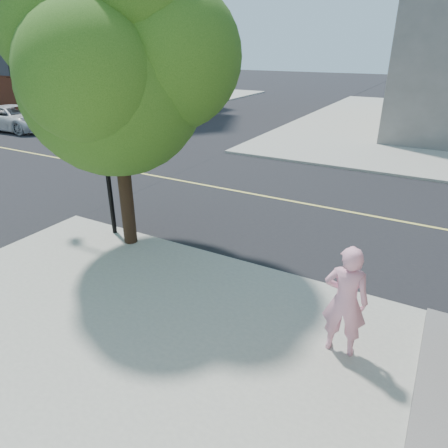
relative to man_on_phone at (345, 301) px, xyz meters
The scene contains 8 objects.
ground 7.53m from the man_on_phone, 165.47° to the left, with size 140.00×140.00×0.00m, color black.
road_ew 9.68m from the man_on_phone, 138.56° to the left, with size 140.00×9.00×0.01m, color black.
sidewalk_nw 38.21m from the man_on_phone, 142.28° to the left, with size 26.00×25.00×0.12m, color #9C9B8D.
church 34.25m from the man_on_phone, 143.87° to the left, with size 15.20×12.00×14.40m.
man_on_phone is the anchor object (origin of this frame).
street_tree 6.62m from the man_on_phone, 166.03° to the left, with size 5.00×4.54×6.63m.
signal_pole 8.84m from the man_on_phone, 169.38° to the left, with size 3.60×0.41×4.06m.
car_a 23.85m from the man_on_phone, 156.19° to the left, with size 2.39×5.19×1.44m, color silver.
Camera 1 is at (8.11, -7.32, 4.72)m, focal length 32.14 mm.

